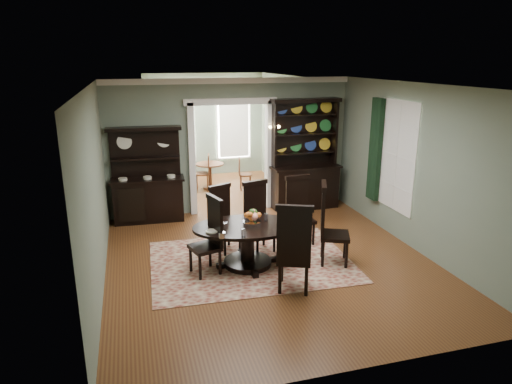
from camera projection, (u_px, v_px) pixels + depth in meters
room at (270, 173)px, 7.53m from camera, size 5.51×6.01×3.01m
parlor at (211, 129)px, 12.62m from camera, size 3.51×3.50×3.01m
doorway_trim at (231, 141)px, 10.25m from camera, size 2.08×0.25×2.57m
right_window at (386, 153)px, 9.04m from camera, size 0.15×1.47×2.12m
wall_sconce at (273, 128)px, 10.28m from camera, size 0.27×0.21×0.21m
rug at (251, 261)px, 7.94m from camera, size 3.50×2.63×0.01m
dining_table at (248, 238)px, 7.67m from camera, size 1.96×1.89×0.72m
centerpiece at (252, 220)px, 7.64m from camera, size 1.55×1.00×0.25m
chair_far_left at (223, 216)px, 8.29m from camera, size 0.59×0.58×1.22m
chair_far_mid at (258, 214)px, 8.29m from camera, size 0.58×0.57×1.29m
chair_far_right at (299, 208)px, 8.65m from camera, size 0.51×0.49×1.29m
chair_end_left at (210, 234)px, 7.38m from camera, size 0.57×0.58×1.29m
chair_end_right at (328, 222)px, 7.71m from camera, size 0.66×0.67×1.42m
chair_near at (294, 247)px, 6.69m from camera, size 0.68×0.66×1.42m
sideboard at (148, 189)px, 9.80m from camera, size 1.57×0.62×2.03m
welsh_dresser at (305, 169)px, 10.63m from camera, size 1.65×0.66×2.54m
parlor_table at (210, 172)px, 12.29m from camera, size 0.75×0.75×0.69m
parlor_chair_left at (205, 171)px, 12.07m from camera, size 0.44×0.43×0.98m
parlor_chair_right at (243, 173)px, 12.18m from camera, size 0.38×0.37×0.86m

